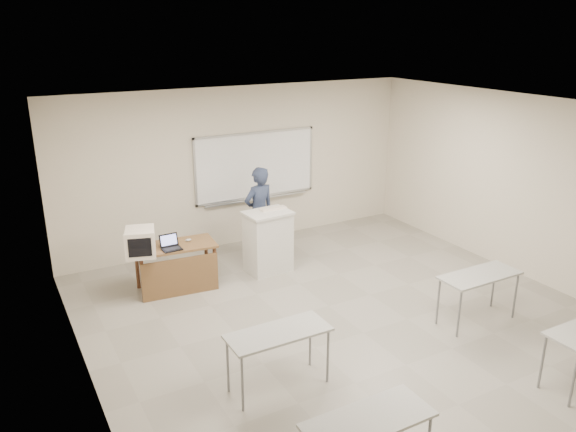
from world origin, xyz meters
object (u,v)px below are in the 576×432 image
podium (268,241)px  keyboard (273,209)px  whiteboard (256,166)px  mouse (188,240)px  laptop (171,245)px  crt_monitor (141,242)px  instructor_desk (178,261)px  presenter (259,212)px

podium → keyboard: keyboard is taller
whiteboard → podium: bearing=-108.8°
podium → mouse: bearing=169.7°
laptop → podium: bearing=-0.7°
keyboard → mouse: bearing=178.2°
mouse → whiteboard: bearing=56.6°
mouse → crt_monitor: bearing=-146.4°
podium → laptop: size_ratio=3.64×
crt_monitor → keyboard: crt_monitor is taller
instructor_desk → podium: 1.60m
podium → crt_monitor: 2.19m
podium → whiteboard: bearing=67.2°
instructor_desk → mouse: bearing=38.2°
mouse → presenter: presenter is taller
laptop → mouse: laptop is taller
mouse → presenter: (1.52, 0.51, 0.07)m
whiteboard → mouse: 2.38m
podium → mouse: podium is taller
instructor_desk → keyboard: (1.75, 0.09, 0.56)m
crt_monitor → mouse: bearing=29.3°
laptop → keyboard: bearing=1.7°
podium → keyboard: bearing=24.1°
podium → crt_monitor: (-2.15, -0.02, 0.41)m
laptop → presenter: size_ratio=0.17×
presenter → instructor_desk: bearing=11.1°
keyboard → crt_monitor: bearing=-176.5°
whiteboard → crt_monitor: size_ratio=5.08×
keyboard → presenter: size_ratio=0.27×
laptop → instructor_desk: bearing=9.1°
podium → mouse: size_ratio=10.80×
presenter → whiteboard: bearing=-122.4°
instructor_desk → crt_monitor: crt_monitor is taller
whiteboard → podium: 1.82m
whiteboard → laptop: bearing=-145.8°
keyboard → presenter: presenter is taller
instructor_desk → mouse: mouse is taller
instructor_desk → keyboard: 1.84m
whiteboard → presenter: (-0.34, -0.81, -0.64)m
whiteboard → mouse: (-1.85, -1.32, -0.71)m
podium → presenter: presenter is taller
instructor_desk → laptop: (-0.10, -0.02, 0.29)m
whiteboard → keyboard: whiteboard is taller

